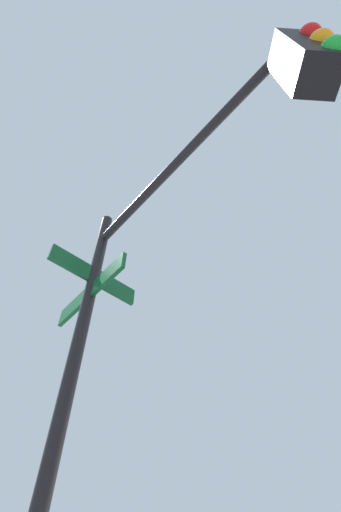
% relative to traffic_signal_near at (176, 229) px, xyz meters
% --- Properties ---
extents(traffic_signal_near, '(2.69, 2.18, 5.05)m').
position_rel_traffic_signal_near_xyz_m(traffic_signal_near, '(0.00, 0.00, 0.00)').
color(traffic_signal_near, black).
rests_on(traffic_signal_near, ground_plane).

